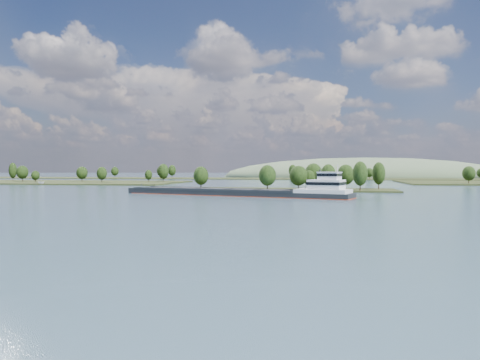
# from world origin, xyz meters

# --- Properties ---
(ground) EXTENTS (1800.00, 1800.00, 0.00)m
(ground) POSITION_xyz_m (0.00, 120.00, 0.00)
(ground) COLOR #324957
(ground) RESTS_ON ground
(tree_island) EXTENTS (100.00, 30.10, 13.94)m
(tree_island) POSITION_xyz_m (6.33, 179.41, 4.09)
(tree_island) COLOR black
(tree_island) RESTS_ON ground
(back_shoreline) EXTENTS (900.00, 60.00, 15.46)m
(back_shoreline) POSITION_xyz_m (8.65, 399.90, 0.71)
(back_shoreline) COLOR black
(back_shoreline) RESTS_ON ground
(hill_west) EXTENTS (320.00, 160.00, 44.00)m
(hill_west) POSITION_xyz_m (60.00, 500.00, 0.00)
(hill_west) COLOR #45583C
(hill_west) RESTS_ON ground
(cargo_barge) EXTENTS (91.23, 37.14, 12.45)m
(cargo_barge) POSITION_xyz_m (-10.73, 133.21, 1.57)
(cargo_barge) COLOR black
(cargo_barge) RESTS_ON ground
(motorboat) EXTENTS (5.97, 4.23, 2.16)m
(motorboat) POSITION_xyz_m (-154.61, 222.47, 1.08)
(motorboat) COLOR white
(motorboat) RESTS_ON ground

